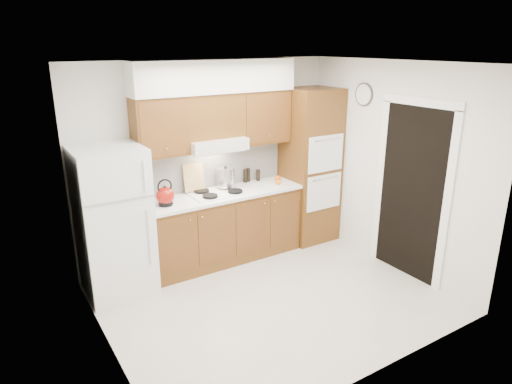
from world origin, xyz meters
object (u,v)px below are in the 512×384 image
kettle (165,196)px  stock_pot (226,178)px  fridge (114,222)px  oven_cabinet (310,166)px

kettle → stock_pot: stock_pot is taller
fridge → kettle: bearing=-0.4°
kettle → stock_pot: (0.92, 0.19, 0.03)m
oven_cabinet → stock_pot: bearing=173.4°
oven_cabinet → stock_pot: size_ratio=8.99×
fridge → oven_cabinet: bearing=0.7°
oven_cabinet → kettle: 2.22m
fridge → oven_cabinet: 2.86m
fridge → oven_cabinet: oven_cabinet is taller
fridge → kettle: size_ratio=7.94×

